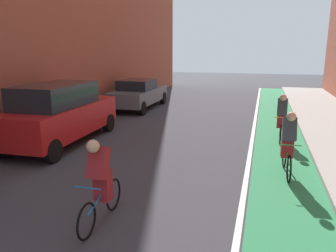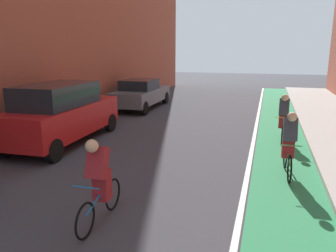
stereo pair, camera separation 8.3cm
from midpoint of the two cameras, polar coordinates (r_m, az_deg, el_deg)
ground_plane at (r=10.44m, az=-0.51°, el=-3.73°), size 70.96×70.96×0.00m
bike_lane_paint at (r=11.94m, az=19.23°, el=-2.32°), size 1.60×32.25×0.00m
lane_divider_stripe at (r=11.93m, az=14.91°, el=-2.03°), size 0.12×32.25×0.00m
parked_suv_red at (r=11.24m, az=-17.76°, el=2.19°), size 1.99×4.84×1.98m
parked_sedan_gray at (r=17.42m, az=-4.61°, el=5.66°), size 1.92×4.74×1.53m
cyclist_mid at (r=5.91m, az=-11.49°, el=-9.20°), size 0.48×1.67×1.59m
cyclist_trailing at (r=8.51m, az=20.53°, el=-2.83°), size 0.48×1.71×1.61m
cyclist_far at (r=11.73m, az=19.62°, el=1.64°), size 0.48×1.71×1.61m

